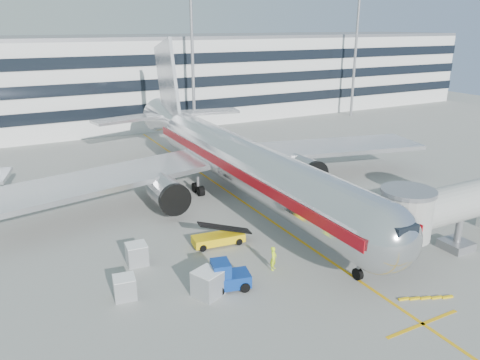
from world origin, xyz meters
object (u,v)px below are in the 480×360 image
cargo_container_left (125,287)px  cargo_container_right (137,254)px  main_jet (234,158)px  ramp_worker (273,258)px  belt_loader (218,238)px  cargo_container_front (208,283)px  baggage_tug (227,277)px

cargo_container_left → cargo_container_right: size_ratio=0.99×
main_jet → ramp_worker: size_ratio=27.20×
main_jet → ramp_worker: (-4.64, -15.61, -3.30)m
belt_loader → cargo_container_front: belt_loader is taller
belt_loader → baggage_tug: belt_loader is taller
cargo_container_right → cargo_container_front: size_ratio=0.72×
baggage_tug → cargo_container_left: (-6.59, 2.20, -0.16)m
cargo_container_left → ramp_worker: bearing=-7.5°
baggage_tug → cargo_container_front: 1.51m
cargo_container_front → cargo_container_left: bearing=154.9°
belt_loader → main_jet: bearing=56.6°
baggage_tug → ramp_worker: baggage_tug is taller
cargo_container_left → cargo_container_front: size_ratio=0.71×
ramp_worker → baggage_tug: bearing=150.4°
baggage_tug → belt_loader: bearing=69.6°
belt_loader → cargo_container_right: 6.97m
belt_loader → cargo_container_left: bearing=-154.5°
main_jet → baggage_tug: size_ratio=16.25×
cargo_container_right → cargo_container_front: (3.04, -6.62, 0.10)m
cargo_container_right → cargo_container_front: 7.28m
cargo_container_front → cargo_container_right: bearing=114.7°
belt_loader → cargo_container_right: (-6.96, -0.07, 0.20)m
ramp_worker → cargo_container_front: bearing=149.6°
belt_loader → baggage_tug: size_ratio=1.48×
cargo_container_right → cargo_container_left: bearing=-115.8°
belt_loader → ramp_worker: 6.05m
belt_loader → ramp_worker: size_ratio=2.48×
cargo_container_front → main_jet: bearing=57.8°
main_jet → belt_loader: (-6.51, -9.87, -3.62)m
cargo_container_left → cargo_container_front: (5.09, -2.39, 0.15)m
baggage_tug → cargo_container_front: baggage_tug is taller
belt_loader → baggage_tug: 6.95m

